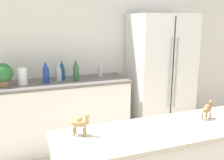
# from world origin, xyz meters

# --- Properties ---
(wall_back) EXTENTS (8.00, 0.06, 2.55)m
(wall_back) POSITION_xyz_m (0.00, 2.73, 1.27)
(wall_back) COLOR silver
(wall_back) RESTS_ON ground_plane
(back_counter) EXTENTS (1.82, 0.63, 0.93)m
(back_counter) POSITION_xyz_m (-0.50, 2.40, 0.47)
(back_counter) COLOR white
(back_counter) RESTS_ON ground_plane
(refrigerator) EXTENTS (0.90, 0.71, 1.84)m
(refrigerator) POSITION_xyz_m (0.99, 2.34, 0.92)
(refrigerator) COLOR silver
(refrigerator) RESTS_ON ground_plane
(potted_plant) EXTENTS (0.25, 0.25, 0.29)m
(potted_plant) POSITION_xyz_m (-1.24, 2.38, 1.08)
(potted_plant) COLOR #9E6B47
(potted_plant) RESTS_ON back_counter
(paper_towel_roll) EXTENTS (0.12, 0.12, 0.22)m
(paper_towel_roll) POSITION_xyz_m (-1.01, 2.37, 1.04)
(paper_towel_roll) COLOR white
(paper_towel_roll) RESTS_ON back_counter
(back_bottle_0) EXTENTS (0.07, 0.07, 0.25)m
(back_bottle_0) POSITION_xyz_m (0.06, 2.46, 1.05)
(back_bottle_0) COLOR #B2B7BC
(back_bottle_0) RESTS_ON back_counter
(back_bottle_1) EXTENTS (0.08, 0.08, 0.26)m
(back_bottle_1) POSITION_xyz_m (-0.55, 2.42, 1.05)
(back_bottle_1) COLOR #B2B7BC
(back_bottle_1) RESTS_ON back_counter
(back_bottle_2) EXTENTS (0.07, 0.07, 0.28)m
(back_bottle_2) POSITION_xyz_m (-0.49, 2.49, 1.06)
(back_bottle_2) COLOR navy
(back_bottle_2) RESTS_ON back_counter
(back_bottle_3) EXTENTS (0.08, 0.08, 0.31)m
(back_bottle_3) POSITION_xyz_m (-0.32, 2.37, 1.08)
(back_bottle_3) COLOR #2D6033
(back_bottle_3) RESTS_ON back_counter
(back_bottle_4) EXTENTS (0.08, 0.08, 0.30)m
(back_bottle_4) POSITION_xyz_m (-0.72, 2.39, 1.07)
(back_bottle_4) COLOR navy
(back_bottle_4) RESTS_ON back_counter
(camel_figurine) EXTENTS (0.12, 0.10, 0.15)m
(camel_figurine) POSITION_xyz_m (-0.69, 0.50, 1.11)
(camel_figurine) COLOR tan
(camel_figurine) RESTS_ON bar_counter
(camel_figurine_second) EXTENTS (0.11, 0.08, 0.13)m
(camel_figurine_second) POSITION_xyz_m (0.26, 0.44, 1.10)
(camel_figurine_second) COLOR olive
(camel_figurine_second) RESTS_ON bar_counter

